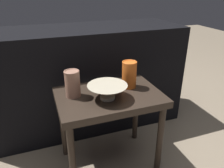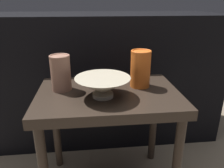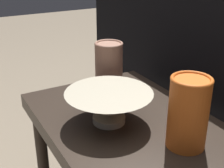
# 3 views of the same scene
# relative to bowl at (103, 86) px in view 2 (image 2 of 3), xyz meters

# --- Properties ---
(table) EXTENTS (0.58, 0.39, 0.49)m
(table) POSITION_rel_bowl_xyz_m (0.03, 0.05, -0.12)
(table) COLOR #2D231C
(table) RESTS_ON ground_plane
(couch_backdrop) EXTENTS (1.41, 0.50, 0.76)m
(couch_backdrop) POSITION_rel_bowl_xyz_m (0.03, 0.56, -0.15)
(couch_backdrop) COLOR black
(couch_backdrop) RESTS_ON ground_plane
(bowl) EXTENTS (0.21, 0.21, 0.08)m
(bowl) POSITION_rel_bowl_xyz_m (0.00, 0.00, 0.00)
(bowl) COLOR #B2A88E
(bowl) RESTS_ON table
(vase_textured_left) EXTENTS (0.08, 0.08, 0.15)m
(vase_textured_left) POSITION_rel_bowl_xyz_m (-0.16, 0.09, 0.03)
(vase_textured_left) COLOR #996B56
(vase_textured_left) RESTS_ON table
(vase_colorful_right) EXTENTS (0.09, 0.09, 0.16)m
(vase_colorful_right) POSITION_rel_bowl_xyz_m (0.17, 0.10, 0.03)
(vase_colorful_right) COLOR orange
(vase_colorful_right) RESTS_ON table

